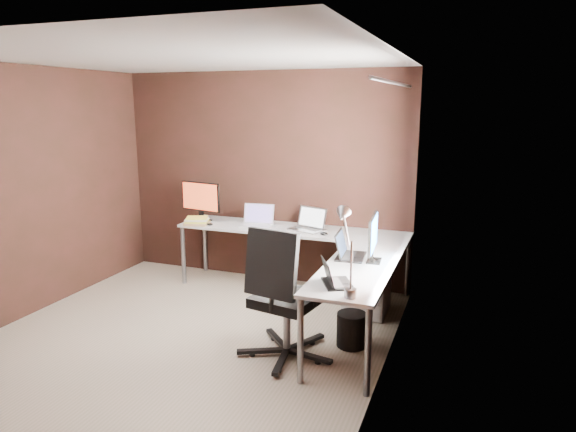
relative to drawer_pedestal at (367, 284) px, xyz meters
The scene contains 15 objects.
room 1.82m from the drawer_pedestal, 135.13° to the right, with size 3.60×3.60×2.50m.
desk 0.71m from the drawer_pedestal, 169.36° to the right, with size 2.65×2.25×0.73m.
drawer_pedestal is the anchor object (origin of this frame).
monitor_left 2.26m from the drawer_pedestal, behind, with size 0.54×0.19×0.47m.
monitor_right 0.89m from the drawer_pedestal, 75.20° to the right, with size 0.14×0.51×0.42m.
laptop_white 1.51m from the drawer_pedestal, 165.44° to the left, with size 0.39×0.30×0.24m.
laptop_silver 0.97m from the drawer_pedestal, 154.16° to the left, with size 0.44×0.37×0.25m.
laptop_black_big 0.71m from the drawer_pedestal, 100.24° to the right, with size 0.28×0.38×0.24m.
laptop_black_small 1.36m from the drawer_pedestal, 90.57° to the right, with size 0.33×0.36×0.20m.
book_stack 2.13m from the drawer_pedestal, behind, with size 0.31×0.28×0.09m.
mouse_left 1.96m from the drawer_pedestal, behind, with size 0.08×0.05×0.03m, color black.
mouse_corner 0.71m from the drawer_pedestal, 160.93° to the left, with size 0.09×0.06×0.03m, color black.
desk_lamp 1.67m from the drawer_pedestal, 85.68° to the right, with size 0.20×0.24×0.66m.
office_chair 1.29m from the drawer_pedestal, 110.62° to the right, with size 0.65×0.66×1.15m.
wastebasket 0.82m from the drawer_pedestal, 87.52° to the right, with size 0.27×0.27×0.31m, color black.
Camera 1 is at (2.41, -3.83, 2.12)m, focal length 32.00 mm.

